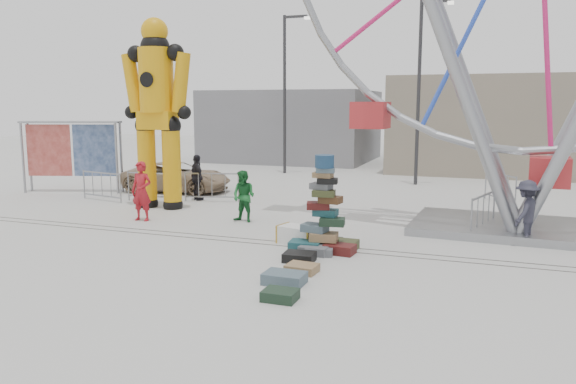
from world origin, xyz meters
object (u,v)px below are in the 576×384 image
(barricade_wheel_back, at_px, (500,188))
(pedestrian_red, at_px, (142,191))
(lamp_post_left, at_px, (286,86))
(barricade_wheel_front, at_px, (483,213))
(barricade_dummy_c, at_px, (212,187))
(barricade_dummy_b, at_px, (153,187))
(crash_test_dummy, at_px, (157,107))
(parked_suv, at_px, (177,177))
(suitcase_tower, at_px, (324,224))
(pedestrian_grey, at_px, (526,212))
(steamer_trunk, at_px, (298,235))
(pedestrian_green, at_px, (244,196))
(lamp_post_right, at_px, (421,83))
(pedestrian_black, at_px, (197,177))
(barricade_dummy_a, at_px, (102,186))
(banner_scaffold, at_px, (71,139))

(barricade_wheel_back, xyz_separation_m, pedestrian_red, (-10.48, -7.12, 0.37))
(lamp_post_left, height_order, barricade_wheel_front, lamp_post_left)
(barricade_dummy_c, relative_size, barricade_wheel_back, 1.00)
(barricade_dummy_b, height_order, pedestrian_red, pedestrian_red)
(lamp_post_left, xyz_separation_m, pedestrian_red, (-0.08, -12.89, -3.56))
(crash_test_dummy, relative_size, parked_suv, 1.50)
(suitcase_tower, xyz_separation_m, pedestrian_grey, (4.71, 2.43, 0.17))
(barricade_dummy_b, relative_size, barricade_dummy_c, 1.00)
(steamer_trunk, xyz_separation_m, pedestrian_green, (-2.44, 2.05, 0.56))
(crash_test_dummy, distance_m, barricade_dummy_b, 3.28)
(lamp_post_right, xyz_separation_m, pedestrian_black, (-7.30, -6.99, -3.62))
(crash_test_dummy, distance_m, pedestrian_grey, 12.04)
(barricade_dummy_a, distance_m, barricade_dummy_b, 1.94)
(pedestrian_grey, bearing_deg, pedestrian_green, -66.64)
(pedestrian_black, bearing_deg, banner_scaffold, 40.27)
(lamp_post_right, height_order, barricade_wheel_front, lamp_post_right)
(suitcase_tower, relative_size, pedestrian_grey, 1.43)
(crash_test_dummy, height_order, barricade_dummy_a, crash_test_dummy)
(barricade_dummy_a, xyz_separation_m, pedestrian_grey, (14.54, -1.72, 0.28))
(lamp_post_right, distance_m, barricade_wheel_front, 10.23)
(barricade_wheel_front, bearing_deg, barricade_dummy_b, 100.67)
(barricade_dummy_a, height_order, barricade_wheel_back, same)
(banner_scaffold, bearing_deg, pedestrian_red, -51.66)
(barricade_dummy_b, distance_m, pedestrian_green, 5.21)
(barricade_dummy_c, distance_m, barricade_wheel_back, 10.57)
(crash_test_dummy, distance_m, parked_suv, 4.66)
(barricade_wheel_back, xyz_separation_m, pedestrian_green, (-7.43, -6.23, 0.24))
(lamp_post_right, distance_m, banner_scaffold, 14.95)
(barricade_wheel_front, relative_size, pedestrian_red, 1.09)
(banner_scaffold, bearing_deg, steamer_trunk, -42.20)
(banner_scaffold, bearing_deg, barricade_dummy_c, -19.57)
(pedestrian_red, xyz_separation_m, parked_suv, (-2.02, 5.47, -0.31))
(lamp_post_right, relative_size, steamer_trunk, 8.08)
(barricade_wheel_front, height_order, pedestrian_green, pedestrian_green)
(lamp_post_left, distance_m, pedestrian_red, 13.37)
(barricade_dummy_b, xyz_separation_m, pedestrian_grey, (12.67, -2.25, 0.28))
(lamp_post_left, distance_m, pedestrian_green, 12.90)
(crash_test_dummy, xyz_separation_m, pedestrian_green, (3.71, -1.18, -2.70))
(barricade_dummy_c, distance_m, pedestrian_grey, 10.95)
(pedestrian_grey, bearing_deg, barricade_wheel_front, -110.91)
(barricade_dummy_b, bearing_deg, pedestrian_red, -67.63)
(barricade_wheel_back, bearing_deg, pedestrian_red, -86.02)
(lamp_post_right, relative_size, barricade_wheel_back, 4.00)
(barricade_dummy_a, distance_m, pedestrian_green, 6.79)
(suitcase_tower, bearing_deg, lamp_post_right, 84.61)
(lamp_post_right, height_order, crash_test_dummy, lamp_post_right)
(barricade_dummy_c, relative_size, pedestrian_red, 1.09)
(crash_test_dummy, xyz_separation_m, barricade_wheel_front, (10.63, -0.18, -2.94))
(barricade_wheel_front, xyz_separation_m, pedestrian_green, (-6.92, -1.00, 0.24))
(barricade_dummy_b, height_order, parked_suv, parked_suv)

